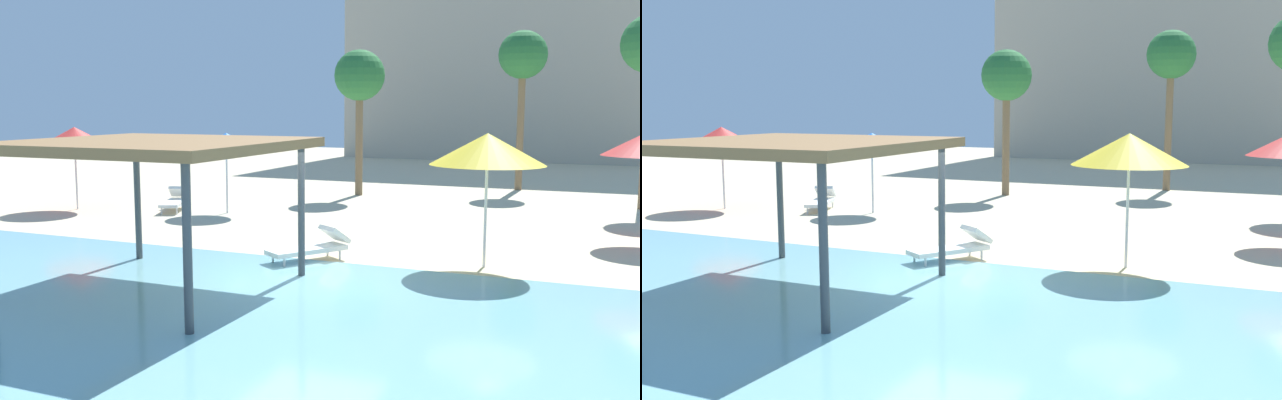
{
  "view_description": "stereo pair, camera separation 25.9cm",
  "coord_description": "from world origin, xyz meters",
  "views": [
    {
      "loc": [
        5.57,
        -12.41,
        3.42
      ],
      "look_at": [
        -0.67,
        2.0,
        1.3
      ],
      "focal_mm": 39.81,
      "sensor_mm": 36.0,
      "label": 1
    },
    {
      "loc": [
        5.81,
        -12.31,
        3.42
      ],
      "look_at": [
        -0.67,
        2.0,
        1.3
      ],
      "focal_mm": 39.81,
      "sensor_mm": 36.0,
      "label": 2
    }
  ],
  "objects": [
    {
      "name": "shade_pavilion",
      "position": [
        -2.24,
        -1.86,
        2.63
      ],
      "size": [
        4.66,
        4.66,
        2.79
      ],
      "color": "#42474C",
      "rests_on": "ground"
    },
    {
      "name": "palm_tree_2",
      "position": [
        1.62,
        16.81,
        5.21
      ],
      "size": [
        1.9,
        1.9,
        6.32
      ],
      "color": "brown",
      "rests_on": "ground"
    },
    {
      "name": "lounge_chair_1",
      "position": [
        -0.64,
        1.56,
        0.33
      ],
      "size": [
        1.53,
        1.92,
        0.74
      ],
      "rotation": [
        0.0,
        0.0,
        -2.14
      ],
      "color": "white",
      "rests_on": "ground"
    },
    {
      "name": "lounge_chair_0",
      "position": [
        -7.84,
        6.68,
        0.33
      ],
      "size": [
        1.27,
        1.98,
        0.74
      ],
      "rotation": [
        0.0,
        0.0,
        -1.18
      ],
      "color": "white",
      "rests_on": "ground"
    },
    {
      "name": "ground_plane",
      "position": [
        0.0,
        0.0,
        0.0
      ],
      "size": [
        80.0,
        80.0,
        0.0
      ],
      "primitive_type": "plane",
      "color": "beige"
    },
    {
      "name": "lagoon_water",
      "position": [
        0.0,
        -5.25,
        0.02
      ],
      "size": [
        44.0,
        13.5,
        0.04
      ],
      "primitive_type": "cube",
      "color": "#7AB7C1",
      "rests_on": "ground"
    },
    {
      "name": "beach_umbrella_yellow_0",
      "position": [
        2.91,
        2.48,
        2.5
      ],
      "size": [
        2.4,
        2.4,
        2.83
      ],
      "color": "silver",
      "rests_on": "ground"
    },
    {
      "name": "hotel_block_0",
      "position": [
        -1.23,
        35.98,
        8.61
      ],
      "size": [
        20.44,
        10.2,
        17.21
      ],
      "primitive_type": "cube",
      "color": "#B2A893",
      "rests_on": "ground"
    },
    {
      "name": "beach_umbrella_blue_5",
      "position": [
        -5.98,
        6.85,
        2.27
      ],
      "size": [
        1.97,
        1.97,
        2.54
      ],
      "color": "silver",
      "rests_on": "ground"
    },
    {
      "name": "palm_tree_0",
      "position": [
        -3.72,
        12.74,
        4.39
      ],
      "size": [
        1.9,
        1.9,
        5.45
      ],
      "color": "brown",
      "rests_on": "ground"
    },
    {
      "name": "beach_umbrella_red_1",
      "position": [
        -10.94,
        5.6,
        2.38
      ],
      "size": [
        2.31,
        2.31,
        2.7
      ],
      "color": "silver",
      "rests_on": "ground"
    }
  ]
}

